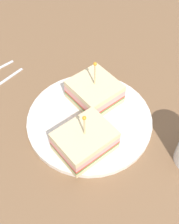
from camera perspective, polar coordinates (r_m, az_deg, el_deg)
name	(u,v)px	position (r cm, az deg, el deg)	size (l,w,h in cm)	color
ground_plane	(90,124)	(59.60, 0.00, -2.46)	(108.93, 108.93, 2.00)	brown
plate	(90,120)	(58.37, 0.00, -1.56)	(25.05, 25.05, 1.08)	silver
sandwich_half_front	(95,92)	(59.41, 1.00, 3.99)	(12.17, 12.01, 10.24)	beige
sandwich_half_back	(85,141)	(52.02, -0.93, -5.71)	(11.67, 12.47, 9.40)	beige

